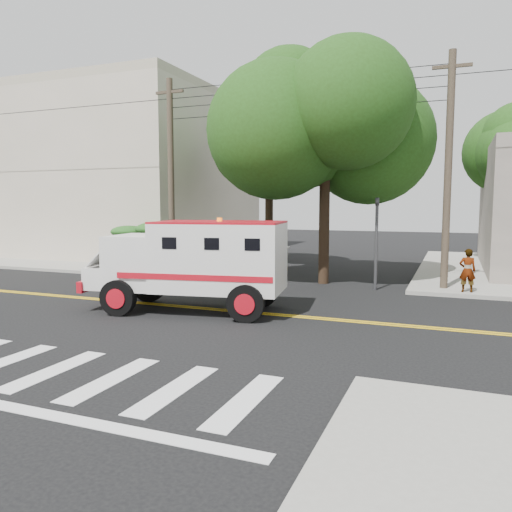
% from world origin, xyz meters
% --- Properties ---
extents(ground, '(100.00, 100.00, 0.00)m').
position_xyz_m(ground, '(0.00, 0.00, 0.00)').
color(ground, black).
rests_on(ground, ground).
extents(sidewalk_nw, '(17.00, 17.00, 0.15)m').
position_xyz_m(sidewalk_nw, '(-13.50, 13.50, 0.07)').
color(sidewalk_nw, gray).
rests_on(sidewalk_nw, ground).
extents(building_left, '(16.00, 14.00, 10.00)m').
position_xyz_m(building_left, '(-15.50, 15.00, 5.15)').
color(building_left, '#B5AB94').
rests_on(building_left, sidewalk_nw).
extents(utility_pole_left, '(0.28, 0.28, 9.00)m').
position_xyz_m(utility_pole_left, '(-5.60, 6.00, 4.50)').
color(utility_pole_left, '#382D23').
rests_on(utility_pole_left, ground).
extents(utility_pole_right, '(0.28, 0.28, 9.00)m').
position_xyz_m(utility_pole_right, '(6.30, 6.20, 4.50)').
color(utility_pole_right, '#382D23').
rests_on(utility_pole_right, ground).
extents(tree_main, '(6.08, 5.70, 9.85)m').
position_xyz_m(tree_main, '(1.94, 6.21, 7.20)').
color(tree_main, black).
rests_on(tree_main, ground).
extents(tree_left, '(4.48, 4.20, 7.70)m').
position_xyz_m(tree_left, '(-2.68, 11.79, 5.73)').
color(tree_left, black).
rests_on(tree_left, ground).
extents(tree_right, '(4.80, 4.50, 8.20)m').
position_xyz_m(tree_right, '(8.84, 15.77, 6.09)').
color(tree_right, black).
rests_on(tree_right, ground).
extents(traffic_signal, '(0.15, 0.18, 3.60)m').
position_xyz_m(traffic_signal, '(3.80, 5.60, 2.23)').
color(traffic_signal, '#3F3F42').
rests_on(traffic_signal, ground).
extents(accessibility_sign, '(0.45, 0.10, 2.02)m').
position_xyz_m(accessibility_sign, '(-6.20, 6.17, 1.37)').
color(accessibility_sign, '#3F3F42').
rests_on(accessibility_sign, ground).
extents(palm_planter, '(3.52, 2.63, 2.36)m').
position_xyz_m(palm_planter, '(-7.44, 6.62, 1.65)').
color(palm_planter, '#1E3314').
rests_on(palm_planter, sidewalk_nw).
extents(armored_truck, '(6.49, 3.32, 2.83)m').
position_xyz_m(armored_truck, '(-0.88, -0.43, 1.61)').
color(armored_truck, silver).
rests_on(armored_truck, ground).
extents(pedestrian_a, '(0.63, 0.45, 1.60)m').
position_xyz_m(pedestrian_a, '(7.10, 5.50, 0.95)').
color(pedestrian_a, gray).
rests_on(pedestrian_a, sidewalk_ne).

